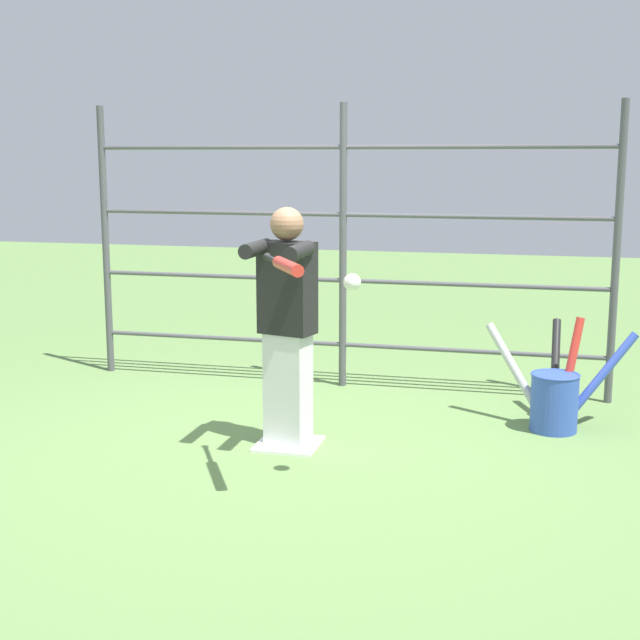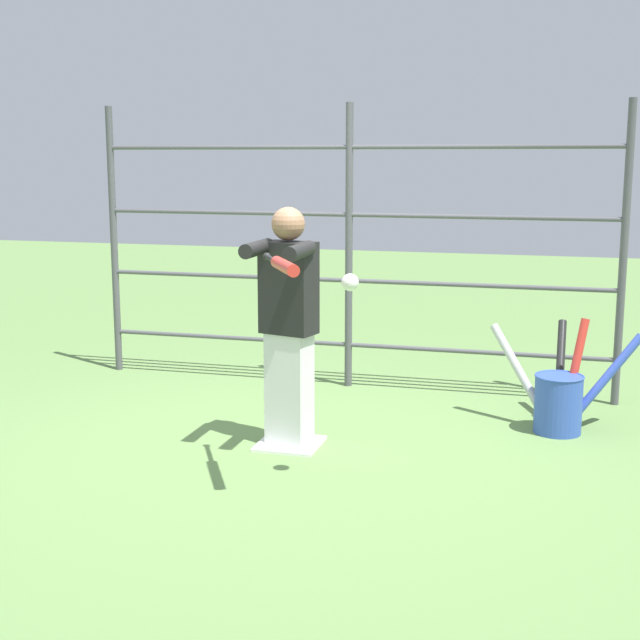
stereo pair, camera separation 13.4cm
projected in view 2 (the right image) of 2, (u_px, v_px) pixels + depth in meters
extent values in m
plane|color=#608447|center=(290.00, 445.00, 5.83)|extent=(24.00, 24.00, 0.00)
cube|color=white|center=(290.00, 444.00, 5.83)|extent=(0.40, 0.40, 0.02)
cylinder|color=#4C4C51|center=(623.00, 256.00, 6.58)|extent=(0.06, 0.06, 2.28)
cylinder|color=#4C4C51|center=(349.00, 248.00, 7.14)|extent=(0.06, 0.06, 2.28)
cylinder|color=#4C4C51|center=(114.00, 241.00, 7.69)|extent=(0.06, 0.06, 2.28)
cylinder|color=#4C4C51|center=(348.00, 345.00, 7.28)|extent=(4.18, 0.04, 0.04)
cylinder|color=#4C4C51|center=(349.00, 281.00, 7.18)|extent=(4.18, 0.04, 0.04)
cylinder|color=#4C4C51|center=(349.00, 215.00, 7.09)|extent=(4.18, 0.04, 0.04)
cylinder|color=#4C4C51|center=(350.00, 147.00, 6.99)|extent=(4.18, 0.04, 0.04)
cube|color=silver|center=(289.00, 390.00, 5.76)|extent=(0.31, 0.24, 0.75)
cube|color=black|center=(289.00, 288.00, 5.64)|extent=(0.38, 0.28, 0.59)
sphere|color=#9E7051|center=(288.00, 224.00, 5.56)|extent=(0.21, 0.21, 0.21)
cylinder|color=black|center=(300.00, 251.00, 5.32)|extent=(0.09, 0.42, 0.09)
cylinder|color=black|center=(257.00, 248.00, 5.47)|extent=(0.09, 0.42, 0.09)
sphere|color=black|center=(267.00, 257.00, 5.20)|extent=(0.05, 0.05, 0.05)
cylinder|color=black|center=(272.00, 259.00, 5.05)|extent=(0.18, 0.30, 0.04)
cylinder|color=red|center=(285.00, 266.00, 4.66)|extent=(0.29, 0.45, 0.08)
sphere|color=white|center=(350.00, 282.00, 4.84)|extent=(0.10, 0.10, 0.10)
cylinder|color=#3351B2|center=(558.00, 404.00, 6.06)|extent=(0.32, 0.32, 0.40)
torus|color=#3351B2|center=(560.00, 376.00, 6.02)|extent=(0.33, 0.33, 0.01)
cylinder|color=#B2B2B7|center=(521.00, 374.00, 6.26)|extent=(0.49, 0.34, 0.67)
cylinder|color=black|center=(560.00, 371.00, 6.33)|extent=(0.06, 0.55, 0.67)
cylinder|color=red|center=(574.00, 372.00, 6.12)|extent=(0.20, 0.24, 0.74)
cylinder|color=#334CB2|center=(603.00, 381.00, 6.10)|extent=(0.54, 0.31, 0.65)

